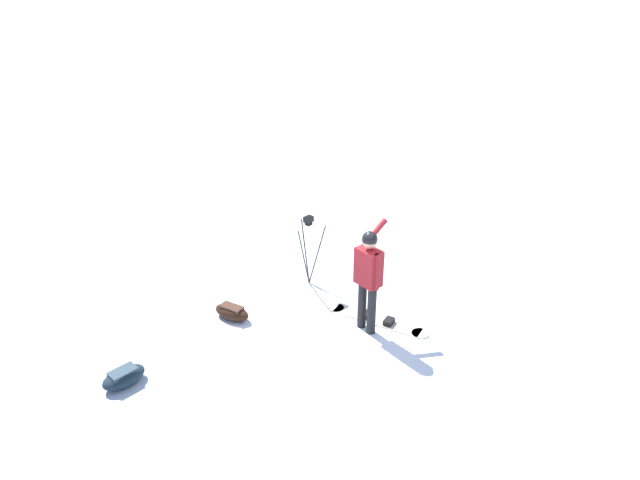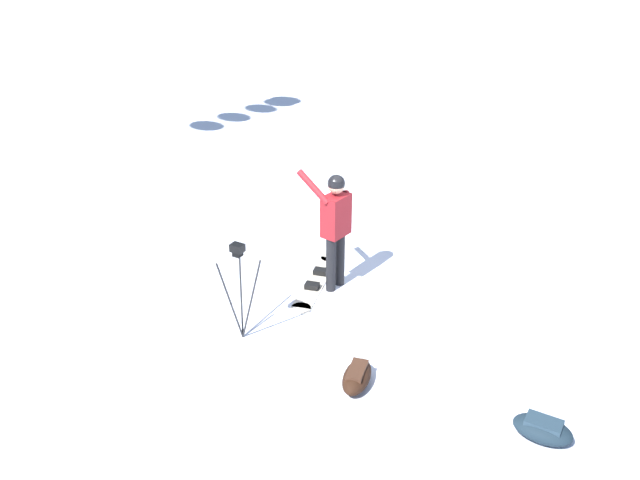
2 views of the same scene
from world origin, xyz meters
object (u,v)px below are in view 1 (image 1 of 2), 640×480
object	(u,v)px
snowboarder	(369,271)
gear_bag_small	(124,377)
gear_bag_large	(232,312)
snowboard	(377,320)
camera_tripod	(309,236)

from	to	relation	value
snowboarder	gear_bag_small	bearing A→B (deg)	63.15
gear_bag_large	snowboard	bearing A→B (deg)	-139.52
gear_bag_large	gear_bag_small	world-z (taller)	gear_bag_large
gear_bag_large	gear_bag_small	size ratio (longest dim) A/B	1.12
gear_bag_large	camera_tripod	size ratio (longest dim) A/B	0.52
snowboarder	snowboard	size ratio (longest dim) A/B	1.00
snowboarder	gear_bag_small	size ratio (longest dim) A/B	2.84
gear_bag_large	gear_bag_small	distance (m)	2.08
snowboard	gear_bag_large	world-z (taller)	gear_bag_large
snowboard	gear_bag_small	bearing A→B (deg)	65.29
snowboard	gear_bag_large	xyz separation A→B (m)	(1.83, 1.56, 0.10)
snowboarder	camera_tripod	size ratio (longest dim) A/B	1.31
snowboarder	gear_bag_small	world-z (taller)	snowboarder
snowboarder	gear_bag_large	size ratio (longest dim) A/B	2.53
snowboarder	gear_bag_small	xyz separation A→B (m)	(1.69, 3.34, -0.95)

